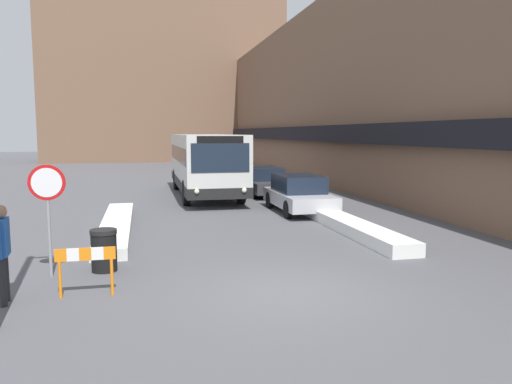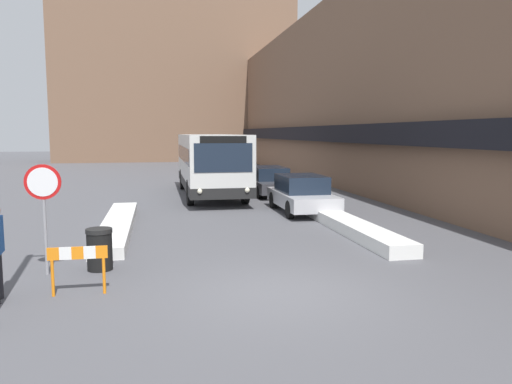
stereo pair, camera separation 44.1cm
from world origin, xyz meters
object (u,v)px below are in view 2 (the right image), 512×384
at_px(parked_car_front, 302,194).
at_px(parked_car_back, 269,181).
at_px(construction_barricade, 78,261).
at_px(stop_sign, 43,195).
at_px(trash_bin, 100,249).
at_px(city_bus, 210,162).

distance_m(parked_car_front, parked_car_back, 5.87).
bearing_deg(construction_barricade, stop_sign, 119.72).
xyz_separation_m(parked_car_back, construction_barricade, (-7.04, -14.72, -0.03)).
distance_m(parked_car_back, trash_bin, 14.66).
relative_size(parked_car_back, stop_sign, 2.02).
distance_m(city_bus, parked_car_front, 6.67).
height_order(parked_car_front, parked_car_back, parked_car_front).
distance_m(trash_bin, construction_barricade, 1.78).
xyz_separation_m(trash_bin, construction_barricade, (-0.20, -1.75, 0.19)).
bearing_deg(parked_car_back, parked_car_front, -90.00).
distance_m(city_bus, stop_sign, 14.09).
bearing_deg(construction_barricade, city_bus, 74.54).
bearing_deg(construction_barricade, parked_car_front, 51.50).
relative_size(city_bus, parked_car_front, 2.41).
distance_m(parked_car_front, construction_barricade, 11.30).
relative_size(city_bus, construction_barricade, 9.34).
relative_size(stop_sign, construction_barricade, 2.20).
relative_size(parked_car_back, construction_barricade, 4.45).
height_order(stop_sign, construction_barricade, stop_sign).
bearing_deg(trash_bin, city_bus, 73.39).
relative_size(trash_bin, construction_barricade, 0.86).
xyz_separation_m(parked_car_front, parked_car_back, (0.00, 5.87, -0.03)).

